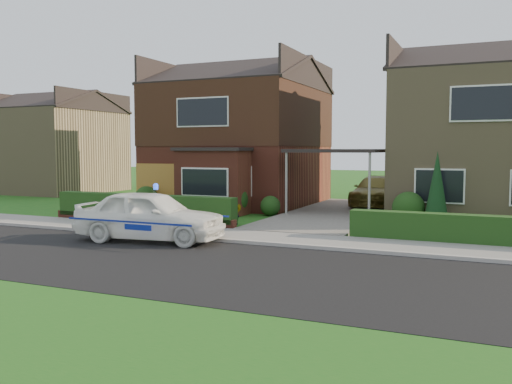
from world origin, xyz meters
The scene contains 24 objects.
ground centered at (0.00, 0.00, 0.00)m, with size 120.00×120.00×0.00m, color #195416.
road centered at (0.00, 0.00, 0.00)m, with size 60.00×6.00×0.02m, color black.
kerb centered at (0.00, 3.05, 0.06)m, with size 60.00×0.16×0.12m, color #9E9993.
sidewalk centered at (0.00, 4.10, 0.05)m, with size 60.00×2.00×0.10m, color slate.
grass_verge centered at (0.00, -5.00, 0.00)m, with size 60.00×4.00×0.01m, color #195416.
driveway centered at (0.00, 11.00, 0.06)m, with size 3.80×12.00×0.12m, color #666059.
house_left centered at (-5.78, 13.90, 3.81)m, with size 7.50×9.53×7.25m.
house_right centered at (5.80, 13.99, 3.66)m, with size 7.50×8.06×7.25m.
carport_link centered at (0.00, 10.95, 2.66)m, with size 3.80×3.00×2.77m.
garage_door centered at (-8.25, 9.96, 1.05)m, with size 2.20×0.10×2.10m, color #986321.
dwarf_wall centered at (-5.80, 5.30, 0.18)m, with size 7.70×0.25×0.36m, color brown.
hedge_left centered at (-5.80, 5.45, 0.00)m, with size 7.50×0.55×0.90m, color black.
hedge_right centered at (5.80, 5.35, 0.00)m, with size 7.50×0.55×0.80m, color black.
shrub_left_far centered at (-8.50, 9.50, 0.54)m, with size 1.08×1.08×1.08m, color black.
shrub_left_mid centered at (-4.00, 9.30, 0.66)m, with size 1.32×1.32×1.32m, color black.
shrub_left_near centered at (-2.40, 9.60, 0.42)m, with size 0.84×0.84×0.84m, color black.
shrub_right_near centered at (3.20, 9.40, 0.60)m, with size 1.20×1.20×1.20m, color black.
conifer_a centered at (4.20, 9.20, 1.30)m, with size 0.90×0.90×2.60m, color black.
neighbour_left centered at (-20.00, 16.00, 2.60)m, with size 6.50×7.00×5.20m, color #8E7957.
police_car centered at (-3.35, 2.36, 0.77)m, with size 4.15×4.72×1.70m.
driveway_car centered at (1.00, 14.50, 0.79)m, with size 1.88×4.63×1.34m, color brown.
potted_plant_a centered at (-4.33, 9.00, 0.37)m, with size 0.39×0.26×0.73m, color gray.
potted_plant_b centered at (-2.50, 6.47, 0.39)m, with size 0.43×0.34×0.78m, color gray.
potted_plant_c centered at (-2.50, 6.00, 0.39)m, with size 0.44×0.44×0.78m, color gray.
Camera 1 is at (6.01, -11.11, 2.76)m, focal length 38.00 mm.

